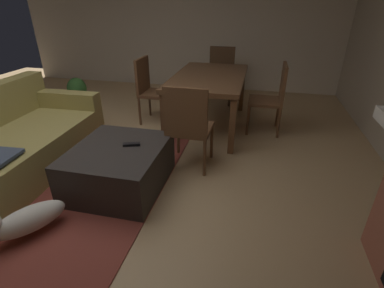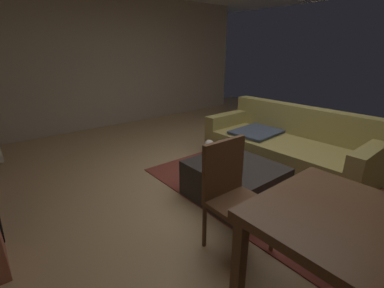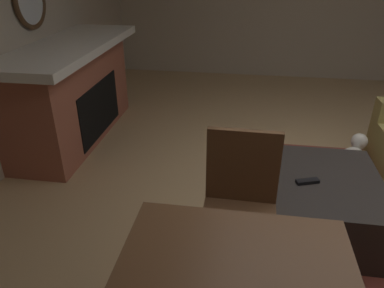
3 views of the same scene
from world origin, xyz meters
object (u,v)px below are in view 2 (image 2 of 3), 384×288
Objects in this scene: couch at (286,147)px; ottoman_coffee_table at (234,182)px; tv_remote at (233,169)px; dining_chair_west at (232,190)px; small_dog at (211,156)px.

couch reaches higher than ottoman_coffee_table.
couch is 14.13× the size of tv_remote.
tv_remote is (0.07, -0.11, 0.22)m from ottoman_coffee_table.
dining_chair_west is (0.48, -0.57, 0.31)m from ottoman_coffee_table.
couch reaches higher than tv_remote.
couch is 1.36m from tv_remote.
small_dog is (-0.87, 0.51, -0.27)m from tv_remote.
dining_chair_west is 1.66× the size of small_dog.
small_dog is (-1.27, 0.97, -0.36)m from dining_chair_west.
dining_chair_west is at bearing -67.78° from tv_remote.
ottoman_coffee_table reaches higher than small_dog.
ottoman_coffee_table is 1.01× the size of dining_chair_west.
ottoman_coffee_table is at bearing 104.17° from tv_remote.
tv_remote reaches higher than small_dog.
ottoman_coffee_table is 5.86× the size of tv_remote.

